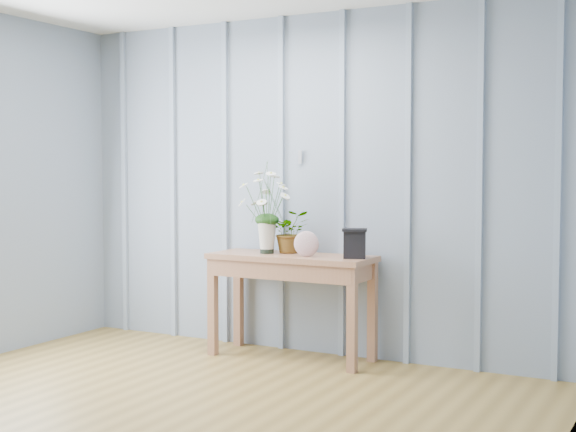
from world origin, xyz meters
The scene contains 6 objects.
room_shell centered at (0.00, 0.92, 1.99)m, with size 4.00×4.50×2.50m.
sideboard centered at (-0.04, 1.99, 0.64)m, with size 1.20×0.45×0.75m.
daisy_vase centered at (-0.23, 1.99, 1.15)m, with size 0.45×0.34×0.63m.
spider_plant centered at (-0.10, 2.10, 0.91)m, with size 0.28×0.24×0.31m, color #12360E.
felt_disc_vessel centered at (0.12, 1.92, 0.84)m, with size 0.18×0.05×0.18m, color #8B4B61.
carved_box centered at (0.46, 1.98, 0.86)m, with size 0.20×0.18×0.21m.
Camera 1 is at (2.62, -3.06, 1.36)m, focal length 50.00 mm.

